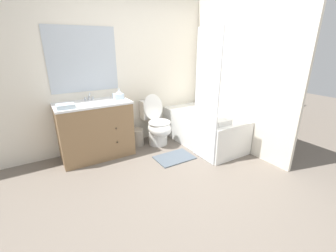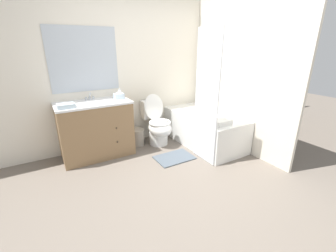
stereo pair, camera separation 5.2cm
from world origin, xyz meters
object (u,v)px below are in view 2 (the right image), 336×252
Objects in this scene: toilet at (158,125)px; tissue_box at (119,96)px; wastebasket at (137,137)px; vanity_cabinet at (96,129)px; bathtub at (204,128)px; bath_mat at (174,158)px; sink_faucet at (90,97)px; bath_towel_folded at (221,122)px; hand_towel_folded at (66,106)px; soap_dispenser at (120,94)px.

tissue_box reaches higher than toilet.
vanity_cabinet is at bearing -175.18° from wastebasket.
bathtub reaches higher than bath_mat.
vanity_cabinet is 0.71× the size of bathtub.
wastebasket is (0.68, -0.12, -0.76)m from sink_faucet.
bath_mat is (-0.05, -0.63, -0.33)m from toilet.
sink_faucet reaches higher than bath_towel_folded.
hand_towel_folded is at bearing 155.73° from bath_towel_folded.
toilet is 0.85m from tissue_box.
vanity_cabinet is 4.76× the size of hand_towel_folded.
tissue_box reaches higher than bath_mat.
bathtub is 10.33× the size of tissue_box.
bathtub is at bearing -20.73° from sink_faucet.
tissue_box is at bearing 12.39° from hand_towel_folded.
bathtub is at bearing -29.64° from toilet.
tissue_box is at bearing -20.64° from sink_faucet.
bath_mat is (-0.61, 0.33, -0.57)m from bath_towel_folded.
hand_towel_folded is 2.18m from bath_towel_folded.
tissue_box is 0.25× the size of bath_mat.
wastebasket is at bearing 7.37° from tissue_box.
hand_towel_folded reaches higher than vanity_cabinet.
vanity_cabinet is at bearing 144.06° from bath_mat.
sink_faucet is 0.97× the size of soap_dispenser.
tissue_box is at bearing 170.61° from toilet.
sink_faucet is at bearing 142.60° from bath_towel_folded.
bath_towel_folded is (1.59, -1.04, 0.14)m from vanity_cabinet.
sink_faucet reaches higher than tissue_box.
bath_towel_folded reaches higher than bathtub.
toilet is at bearing 85.69° from bath_mat.
bath_towel_folded is 0.47× the size of bath_mat.
soap_dispenser is 0.65× the size of hand_towel_folded.
hand_towel_folded reaches higher than bath_towel_folded.
sink_faucet is (-0.00, 0.18, 0.46)m from vanity_cabinet.
bath_towel_folded is (-0.14, -0.56, 0.31)m from bathtub.
sink_faucet is at bearing 40.58° from hand_towel_folded.
tissue_box reaches higher than vanity_cabinet.
tissue_box reaches higher than wastebasket.
vanity_cabinet is 3.90× the size of bath_towel_folded.
sink_faucet is 0.46m from soap_dispenser.
toilet is 5.87× the size of soap_dispenser.
toilet is at bearing -4.49° from vanity_cabinet.
vanity_cabinet is 1.04m from toilet.
wastebasket is at bearing 129.61° from bath_towel_folded.
vanity_cabinet is at bearing -90.00° from sink_faucet.
toilet is 1.14m from bath_towel_folded.
hand_towel_folded is 1.72m from bath_mat.
bathtub is 1.55m from tissue_box.
vanity_cabinet is 1.80m from bathtub.
toilet is (1.03, -0.08, -0.11)m from vanity_cabinet.
tissue_box is 1.00× the size of soap_dispenser.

